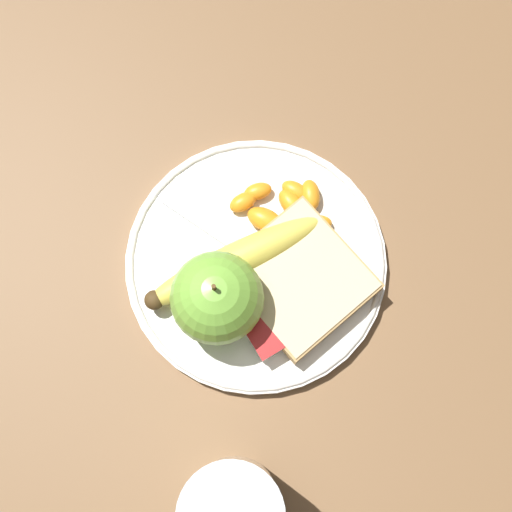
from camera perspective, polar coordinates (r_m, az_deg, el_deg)
The scene contains 17 objects.
ground_plane at distance 0.66m, azimuth -0.00°, elevation -0.69°, with size 3.00×3.00×0.00m, color brown.
plate at distance 0.65m, azimuth -0.00°, elevation -0.53°, with size 0.24×0.24×0.01m.
juice_glass at distance 0.59m, azimuth -1.85°, elevation -19.56°, with size 0.08×0.08×0.11m.
apple at distance 0.60m, azimuth -3.15°, elevation -3.39°, with size 0.08×0.08×0.09m.
banana at distance 0.63m, azimuth -1.73°, elevation -0.44°, with size 0.05×0.18×0.03m.
bread_slice at distance 0.64m, azimuth 3.44°, elevation -1.84°, with size 0.12×0.12×0.02m.
fork at distance 0.65m, azimuth -0.38°, elevation 0.07°, with size 0.16×0.08×0.00m.
jam_packet at distance 0.63m, azimuth 0.84°, elevation -6.18°, with size 0.04×0.03×0.02m.
orange_segment_0 at distance 0.66m, azimuth 4.38°, elevation 4.89°, with size 0.03×0.03×0.02m.
orange_segment_1 at distance 0.66m, azimuth 0.15°, elevation 5.19°, with size 0.02×0.03×0.01m.
orange_segment_2 at distance 0.66m, azimuth 2.81°, elevation 4.24°, with size 0.03×0.02×0.02m.
orange_segment_3 at distance 0.65m, azimuth 1.50°, elevation 1.24°, with size 0.03×0.04×0.02m.
orange_segment_4 at distance 0.66m, azimuth 5.02°, elevation 2.63°, with size 0.03×0.03×0.01m.
orange_segment_5 at distance 0.65m, azimuth 0.73°, elevation 2.93°, with size 0.04×0.04×0.02m.
orange_segment_6 at distance 0.66m, azimuth -1.04°, elevation 4.34°, with size 0.02×0.03×0.02m.
orange_segment_7 at distance 0.65m, azimuth 4.48°, elevation 1.27°, with size 0.04×0.03×0.02m.
orange_segment_8 at distance 0.66m, azimuth 3.14°, elevation 5.24°, with size 0.03×0.03×0.02m.
Camera 1 is at (0.14, -0.08, 0.64)m, focal length 50.00 mm.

